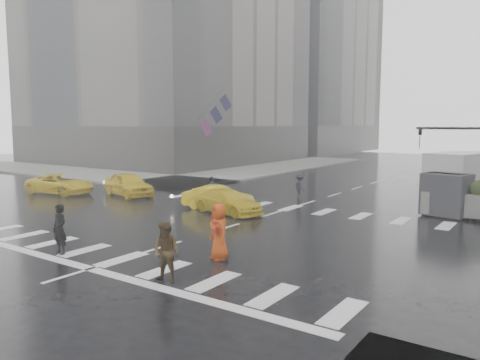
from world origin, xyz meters
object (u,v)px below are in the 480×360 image
Objects in this scene: pedestrian_orange at (219,231)px; box_truck at (455,180)px; taxi_mid at (218,197)px; pedestrian_brown at (166,252)px; taxi_front at (129,184)px.

pedestrian_orange is 15.31m from box_truck.
taxi_mid is (-5.85, 7.60, -0.34)m from pedestrian_orange.
pedestrian_orange is at bearing -158.76° from taxi_mid.
box_truck is at bearing -73.17° from taxi_mid.
pedestrian_brown is 17.30m from taxi_front.
pedestrian_brown is at bearing -92.66° from box_truck.
pedestrian_orange reaches higher than taxi_mid.
taxi_front is 0.77× the size of box_truck.
pedestrian_orange reaches higher than pedestrian_brown.
pedestrian_orange is at bearing -95.73° from box_truck.
pedestrian_brown is 17.87m from box_truck.
pedestrian_brown is 0.31× the size of box_truck.
box_truck is (4.65, 17.24, 0.75)m from pedestrian_brown.
taxi_mid is 0.67× the size of box_truck.
box_truck is at bearing 99.74° from pedestrian_orange.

